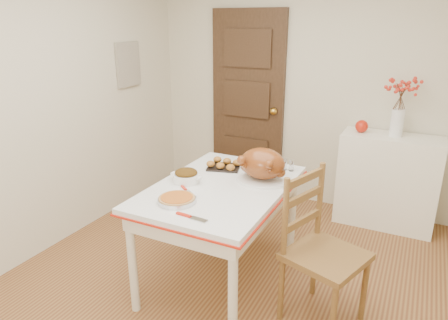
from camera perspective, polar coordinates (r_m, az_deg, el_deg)
The scene contains 18 objects.
floor at distance 3.12m, azimuth 0.28°, elevation -19.23°, with size 3.50×4.00×0.00m, color brown.
wall_back at distance 4.38m, azimuth 12.12°, elevation 9.72°, with size 3.50×0.00×2.50m, color beige.
wall_left at distance 3.64m, azimuth -25.36°, elevation 6.46°, with size 0.00×4.00×2.50m, color beige.
door_back at distance 4.62m, azimuth 3.35°, elevation 7.79°, with size 0.85×0.06×2.06m, color black.
photo_board at distance 4.43m, azimuth -13.37°, elevation 12.98°, with size 0.03×0.35×0.45m, color beige.
sideboard at distance 4.25m, azimuth 22.01°, elevation -2.75°, with size 0.91×0.40×0.91m, color white.
kitchen_table at distance 3.12m, azimuth -0.42°, elevation -10.38°, with size 0.91×1.33×0.80m, color silver, non-canonical shape.
chair_oak at distance 2.75m, azimuth 14.22°, elevation -12.58°, with size 0.46×0.46×1.03m, color brown, non-canonical shape.
berry_vase at distance 4.05m, azimuth 23.47°, elevation 6.71°, with size 0.27×0.27×0.53m, color white, non-canonical shape.
apple at distance 4.12m, azimuth 18.85°, elevation 4.53°, with size 0.12×0.12×0.12m, color red.
turkey_platter at distance 2.98m, azimuth 5.43°, elevation -0.74°, with size 0.40×0.32×0.25m, color maroon, non-canonical shape.
pumpkin_pie at distance 2.68m, azimuth -6.67°, elevation -5.44°, with size 0.25×0.25×0.05m, color #B4581A.
stuffing_dish at distance 3.00m, azimuth -5.35°, elevation -2.23°, with size 0.25×0.20×0.10m, color #51350C, non-canonical shape.
rolls_tray at distance 3.27m, azimuth -0.03°, elevation -0.60°, with size 0.25×0.20×0.07m, color #9E621F, non-canonical shape.
pie_server at distance 2.48m, azimuth -4.62°, elevation -8.02°, with size 0.22×0.06×0.01m, color silver, non-canonical shape.
carving_knife at distance 2.84m, azimuth -5.14°, elevation -4.44°, with size 0.22×0.05×0.01m, color silver, non-canonical shape.
drinking_glass at distance 3.36m, azimuth 4.23°, elevation 0.28°, with size 0.06×0.06×0.11m, color white.
shaker_pair at distance 3.26m, azimuth 9.02°, elevation -0.68°, with size 0.09×0.04×0.09m, color white, non-canonical shape.
Camera 1 is at (1.08, -2.19, 1.93)m, focal length 32.40 mm.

